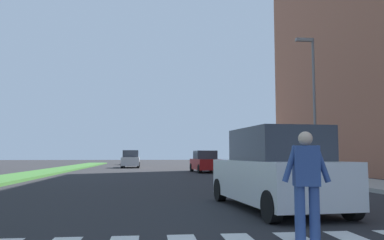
{
  "coord_description": "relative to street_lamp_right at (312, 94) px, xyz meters",
  "views": [
    {
      "loc": [
        -0.98,
        1.77,
        1.33
      ],
      "look_at": [
        0.63,
        16.46,
        2.64
      ],
      "focal_mm": 36.6,
      "sensor_mm": 36.0,
      "label": 1
    }
  ],
  "objects": [
    {
      "name": "ground_plane",
      "position": [
        -7.74,
        8.24,
        -4.59
      ],
      "size": [
        140.0,
        140.0,
        0.0
      ],
      "primitive_type": "plane",
      "color": "#262628"
    },
    {
      "name": "median_strip",
      "position": [
        -16.06,
        6.24,
        -4.52
      ],
      "size": [
        2.51,
        64.0,
        0.15
      ],
      "primitive_type": "cube",
      "color": "#386B2D",
      "rests_on": "ground_plane"
    },
    {
      "name": "sidewalk_right",
      "position": [
        0.6,
        6.24,
        -4.52
      ],
      "size": [
        3.0,
        64.0,
        0.15
      ],
      "primitive_type": "cube",
      "color": "#9E9991",
      "rests_on": "ground_plane"
    },
    {
      "name": "street_lamp_right",
      "position": [
        0.0,
        0.0,
        0.0
      ],
      "size": [
        1.02,
        0.24,
        7.5
      ],
      "color": "slate",
      "rests_on": "sidewalk_right"
    },
    {
      "name": "pedestrian_performer",
      "position": [
        -6.31,
        -14.17,
        -3.66
      ],
      "size": [
        0.75,
        0.3,
        1.69
      ],
      "color": "#334C8C",
      "rests_on": "ground_plane"
    },
    {
      "name": "suv_crossing",
      "position": [
        -5.64,
        -10.63,
        -3.66
      ],
      "size": [
        2.35,
        4.76,
        1.97
      ],
      "color": "silver",
      "rests_on": "ground_plane"
    },
    {
      "name": "sedan_midblock",
      "position": [
        -4.5,
        9.21,
        -3.84
      ],
      "size": [
        2.03,
        4.14,
        1.62
      ],
      "color": "maroon",
      "rests_on": "ground_plane"
    },
    {
      "name": "sedan_distant",
      "position": [
        -10.57,
        20.29,
        -3.79
      ],
      "size": [
        1.85,
        4.52,
        1.75
      ],
      "color": "#B7B7BC",
      "rests_on": "ground_plane"
    },
    {
      "name": "sedan_far_horizon",
      "position": [
        -10.9,
        32.07,
        -3.83
      ],
      "size": [
        1.92,
        4.14,
        1.64
      ],
      "color": "#474C51",
      "rests_on": "ground_plane"
    }
  ]
}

